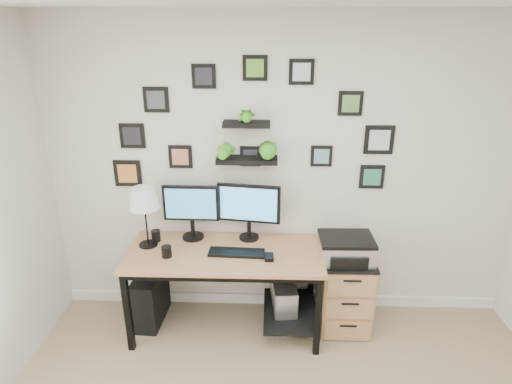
{
  "coord_description": "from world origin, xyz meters",
  "views": [
    {
      "loc": [
        -0.11,
        -1.44,
        2.48
      ],
      "look_at": [
        -0.22,
        1.83,
        1.2
      ],
      "focal_mm": 30.0,
      "sensor_mm": 36.0,
      "label": 1
    }
  ],
  "objects_px": {
    "desk": "(230,263)",
    "monitor_left": "(191,208)",
    "pc_tower_black": "(151,297)",
    "printer": "(346,248)",
    "monitor_right": "(249,207)",
    "pc_tower_grey": "(283,302)",
    "file_cabinet": "(345,290)",
    "mug": "(167,252)",
    "table_lamp": "(144,200)"
  },
  "relations": [
    {
      "from": "monitor_left",
      "to": "monitor_right",
      "type": "distance_m",
      "value": 0.49
    },
    {
      "from": "pc_tower_black",
      "to": "pc_tower_grey",
      "type": "xyz_separation_m",
      "value": [
        1.18,
        -0.02,
        -0.02
      ]
    },
    {
      "from": "monitor_right",
      "to": "desk",
      "type": "bearing_deg",
      "value": -126.92
    },
    {
      "from": "monitor_left",
      "to": "file_cabinet",
      "type": "xyz_separation_m",
      "value": [
        1.32,
        -0.14,
        -0.7
      ]
    },
    {
      "from": "pc_tower_grey",
      "to": "file_cabinet",
      "type": "relative_size",
      "value": 0.67
    },
    {
      "from": "monitor_left",
      "to": "desk",
      "type": "bearing_deg",
      "value": -30.17
    },
    {
      "from": "file_cabinet",
      "to": "monitor_left",
      "type": "bearing_deg",
      "value": 174.1
    },
    {
      "from": "monitor_right",
      "to": "file_cabinet",
      "type": "xyz_separation_m",
      "value": [
        0.84,
        -0.14,
        -0.71
      ]
    },
    {
      "from": "file_cabinet",
      "to": "printer",
      "type": "xyz_separation_m",
      "value": [
        -0.03,
        -0.04,
        0.44
      ]
    },
    {
      "from": "table_lamp",
      "to": "mug",
      "type": "distance_m",
      "value": 0.46
    },
    {
      "from": "desk",
      "to": "pc_tower_grey",
      "type": "distance_m",
      "value": 0.62
    },
    {
      "from": "file_cabinet",
      "to": "monitor_right",
      "type": "bearing_deg",
      "value": 170.24
    },
    {
      "from": "monitor_left",
      "to": "printer",
      "type": "xyz_separation_m",
      "value": [
        1.29,
        -0.18,
        -0.26
      ]
    },
    {
      "from": "monitor_right",
      "to": "pc_tower_grey",
      "type": "relative_size",
      "value": 1.19
    },
    {
      "from": "monitor_left",
      "to": "pc_tower_black",
      "type": "bearing_deg",
      "value": -159.42
    },
    {
      "from": "table_lamp",
      "to": "monitor_left",
      "type": "bearing_deg",
      "value": 21.68
    },
    {
      "from": "file_cabinet",
      "to": "mug",
      "type": "bearing_deg",
      "value": -172.71
    },
    {
      "from": "monitor_left",
      "to": "monitor_right",
      "type": "bearing_deg",
      "value": 0.82
    },
    {
      "from": "mug",
      "to": "monitor_right",
      "type": "bearing_deg",
      "value": 27.39
    },
    {
      "from": "pc_tower_grey",
      "to": "table_lamp",
      "type": "bearing_deg",
      "value": 179.06
    },
    {
      "from": "monitor_left",
      "to": "printer",
      "type": "relative_size",
      "value": 1.09
    },
    {
      "from": "pc_tower_black",
      "to": "monitor_left",
      "type": "bearing_deg",
      "value": 23.68
    },
    {
      "from": "pc_tower_grey",
      "to": "printer",
      "type": "distance_m",
      "value": 0.75
    },
    {
      "from": "pc_tower_grey",
      "to": "file_cabinet",
      "type": "distance_m",
      "value": 0.54
    },
    {
      "from": "monitor_right",
      "to": "printer",
      "type": "bearing_deg",
      "value": -13.17
    },
    {
      "from": "monitor_right",
      "to": "pc_tower_black",
      "type": "relative_size",
      "value": 1.15
    },
    {
      "from": "monitor_left",
      "to": "table_lamp",
      "type": "relative_size",
      "value": 0.94
    },
    {
      "from": "desk",
      "to": "monitor_left",
      "type": "xyz_separation_m",
      "value": [
        -0.34,
        0.19,
        0.41
      ]
    },
    {
      "from": "monitor_right",
      "to": "pc_tower_grey",
      "type": "height_order",
      "value": "monitor_right"
    },
    {
      "from": "pc_tower_black",
      "to": "file_cabinet",
      "type": "bearing_deg",
      "value": 3.33
    },
    {
      "from": "desk",
      "to": "printer",
      "type": "relative_size",
      "value": 3.6
    },
    {
      "from": "file_cabinet",
      "to": "printer",
      "type": "relative_size",
      "value": 1.51
    },
    {
      "from": "pc_tower_black",
      "to": "monitor_right",
      "type": "bearing_deg",
      "value": 12.92
    },
    {
      "from": "table_lamp",
      "to": "file_cabinet",
      "type": "distance_m",
      "value": 1.87
    },
    {
      "from": "printer",
      "to": "pc_tower_grey",
      "type": "bearing_deg",
      "value": 177.47
    },
    {
      "from": "file_cabinet",
      "to": "pc_tower_grey",
      "type": "bearing_deg",
      "value": -177.54
    },
    {
      "from": "printer",
      "to": "mug",
      "type": "bearing_deg",
      "value": -174.31
    },
    {
      "from": "desk",
      "to": "mug",
      "type": "height_order",
      "value": "mug"
    },
    {
      "from": "pc_tower_grey",
      "to": "monitor_right",
      "type": "bearing_deg",
      "value": 151.51
    },
    {
      "from": "pc_tower_grey",
      "to": "printer",
      "type": "bearing_deg",
      "value": -2.53
    },
    {
      "from": "pc_tower_black",
      "to": "desk",
      "type": "bearing_deg",
      "value": -1.0
    },
    {
      "from": "table_lamp",
      "to": "pc_tower_black",
      "type": "distance_m",
      "value": 0.93
    },
    {
      "from": "monitor_left",
      "to": "monitor_right",
      "type": "height_order",
      "value": "monitor_right"
    },
    {
      "from": "table_lamp",
      "to": "mug",
      "type": "height_order",
      "value": "table_lamp"
    },
    {
      "from": "table_lamp",
      "to": "desk",
      "type": "bearing_deg",
      "value": -4.51
    },
    {
      "from": "table_lamp",
      "to": "printer",
      "type": "distance_m",
      "value": 1.69
    },
    {
      "from": "desk",
      "to": "pc_tower_black",
      "type": "relative_size",
      "value": 3.44
    },
    {
      "from": "mug",
      "to": "printer",
      "type": "xyz_separation_m",
      "value": [
        1.45,
        0.14,
        -0.02
      ]
    },
    {
      "from": "desk",
      "to": "monitor_right",
      "type": "relative_size",
      "value": 2.99
    },
    {
      "from": "monitor_left",
      "to": "table_lamp",
      "type": "distance_m",
      "value": 0.4
    }
  ]
}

